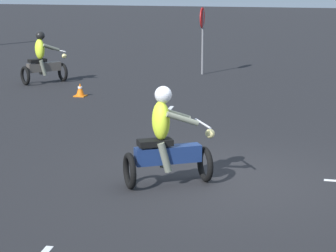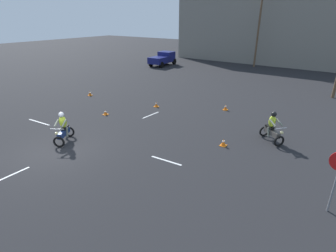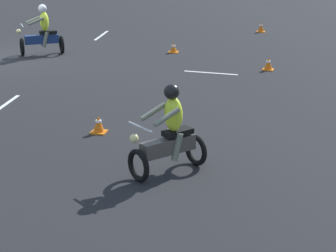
{
  "view_description": "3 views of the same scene",
  "coord_description": "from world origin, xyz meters",
  "px_view_note": "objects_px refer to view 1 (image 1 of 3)",
  "views": [
    {
      "loc": [
        -10.53,
        -1.69,
        3.4
      ],
      "look_at": [
        -0.54,
        0.9,
        1.0
      ],
      "focal_mm": 70.0,
      "sensor_mm": 36.0,
      "label": 1
    },
    {
      "loc": [
        11.26,
        -6.27,
        6.26
      ],
      "look_at": [
        3.98,
        4.12,
        0.9
      ],
      "focal_mm": 28.0,
      "sensor_mm": 36.0,
      "label": 2
    },
    {
      "loc": [
        19.25,
        9.89,
        4.54
      ],
      "look_at": [
        8.5,
        7.33,
        0.9
      ],
      "focal_mm": 70.0,
      "sensor_mm": 36.0,
      "label": 3
    }
  ],
  "objects_px": {
    "motorcycle_rider_background": "(43,61)",
    "motorcycle_rider_foreground": "(166,143)",
    "stop_sign": "(202,27)",
    "traffic_cone_far_right": "(80,90)"
  },
  "relations": [
    {
      "from": "motorcycle_rider_background",
      "to": "motorcycle_rider_foreground",
      "type": "bearing_deg",
      "value": -14.93
    },
    {
      "from": "motorcycle_rider_background",
      "to": "stop_sign",
      "type": "relative_size",
      "value": 0.72
    },
    {
      "from": "stop_sign",
      "to": "motorcycle_rider_foreground",
      "type": "bearing_deg",
      "value": -171.07
    },
    {
      "from": "motorcycle_rider_foreground",
      "to": "traffic_cone_far_right",
      "type": "xyz_separation_m",
      "value": [
        7.19,
        4.42,
        -0.54
      ]
    },
    {
      "from": "motorcycle_rider_foreground",
      "to": "traffic_cone_far_right",
      "type": "relative_size",
      "value": 4.36
    },
    {
      "from": "stop_sign",
      "to": "traffic_cone_far_right",
      "type": "relative_size",
      "value": 6.04
    },
    {
      "from": "motorcycle_rider_foreground",
      "to": "motorcycle_rider_background",
      "type": "bearing_deg",
      "value": -176.3
    },
    {
      "from": "motorcycle_rider_foreground",
      "to": "motorcycle_rider_background",
      "type": "relative_size",
      "value": 1.0
    },
    {
      "from": "stop_sign",
      "to": "traffic_cone_far_right",
      "type": "bearing_deg",
      "value": 153.44
    },
    {
      "from": "motorcycle_rider_foreground",
      "to": "stop_sign",
      "type": "height_order",
      "value": "stop_sign"
    }
  ]
}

